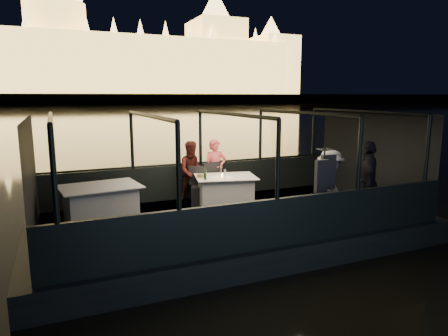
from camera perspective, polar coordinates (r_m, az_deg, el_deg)
name	(u,v)px	position (r m, az deg, el deg)	size (l,w,h in m)	color
river_water	(72,112)	(88.06, -20.94, 7.50)	(500.00, 500.00, 0.00)	black
boat_hull	(231,237)	(9.26, 0.99, -9.90)	(8.60, 4.40, 1.00)	black
boat_deck	(231,217)	(9.10, 0.99, -7.06)	(8.00, 4.00, 0.04)	black
gunwale_port	(201,180)	(10.78, -3.34, -1.75)	(8.00, 0.08, 0.90)	black
gunwale_starboard	(276,223)	(7.27, 7.51, -7.78)	(8.00, 0.08, 0.90)	black
cabin_glass_port	(200,138)	(10.60, -3.40, 4.34)	(8.00, 0.02, 1.40)	#99B2B2
cabin_glass_starboard	(278,159)	(7.00, 7.73, 1.22)	(8.00, 0.02, 1.40)	#99B2B2
cabin_roof_glass	(231,114)	(8.70, 1.04, 7.69)	(8.00, 4.00, 0.02)	#99B2B2
end_wall_fore	(31,181)	(8.09, -25.82, -1.74)	(0.02, 4.00, 2.30)	black
end_wall_aft	(371,156)	(11.06, 20.31, 1.62)	(0.02, 4.00, 2.30)	black
canopy_ribs	(231,167)	(8.82, 1.02, 0.21)	(8.00, 4.00, 2.30)	black
embankment	(60,100)	(217.97, -22.43, 8.90)	(400.00, 140.00, 6.00)	#423D33
parliament_building	(56,32)	(184.78, -22.86, 17.50)	(220.00, 32.00, 60.00)	#F2D18C
dining_table_central	(226,191)	(9.77, 0.23, -3.38)	(1.45, 1.05, 0.77)	silver
dining_table_aft	(101,207)	(8.82, -17.13, -5.35)	(1.59, 1.15, 0.85)	silver
chair_port_left	(200,187)	(9.99, -3.42, -2.71)	(0.44, 0.44, 0.93)	black
chair_port_right	(215,186)	(10.13, -1.31, -2.52)	(0.47, 0.47, 1.00)	black
coat_stand	(323,186)	(8.28, 13.98, -2.53)	(0.47, 0.38, 1.69)	black
person_woman_coral	(215,171)	(10.46, -1.23, -0.43)	(0.57, 0.38, 1.58)	#F4585A
person_man_maroon	(193,173)	(10.27, -4.50, -0.65)	(0.75, 0.58, 1.56)	#401511
passenger_stripe	(330,183)	(8.88, 14.87, -2.04)	(1.02, 0.57, 1.57)	silver
passenger_dark	(367,183)	(9.12, 19.77, -1.99)	(1.03, 0.43, 1.76)	black
wine_bottle	(205,173)	(9.27, -2.71, -0.79)	(0.06, 0.06, 0.29)	#143719
bread_basket	(201,176)	(9.55, -3.29, -1.14)	(0.19, 0.19, 0.08)	olive
amber_candle	(222,175)	(9.59, -0.28, -1.07)	(0.05, 0.05, 0.07)	gold
plate_near	(236,177)	(9.62, 1.77, -1.24)	(0.22, 0.22, 0.01)	white
plate_far	(201,177)	(9.55, -3.27, -1.34)	(0.24, 0.24, 0.01)	silver
wine_glass_white	(205,176)	(9.27, -2.68, -1.13)	(0.07, 0.07, 0.21)	white
wine_glass_red	(221,171)	(9.85, -0.39, -0.45)	(0.07, 0.07, 0.21)	silver
wine_glass_empty	(225,174)	(9.44, 0.15, -0.91)	(0.07, 0.07, 0.20)	silver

